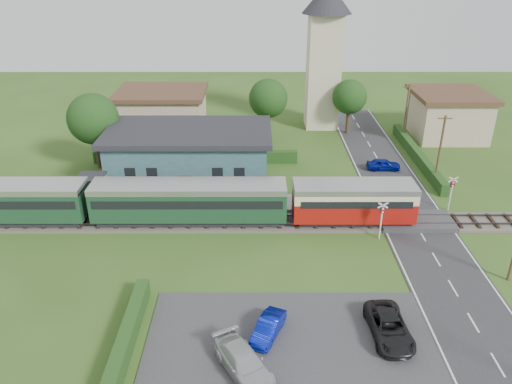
{
  "coord_description": "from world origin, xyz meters",
  "views": [
    {
      "loc": [
        -3.54,
        -34.72,
        20.92
      ],
      "look_at": [
        -3.47,
        4.0,
        2.01
      ],
      "focal_mm": 35.0,
      "sensor_mm": 36.0,
      "label": 1
    }
  ],
  "objects_px": {
    "house_west": "(163,112)",
    "crossing_signal_far": "(452,189)",
    "house_east": "(448,114)",
    "pedestrian_near": "(258,194)",
    "train": "(151,201)",
    "car_park_blue": "(268,328)",
    "car_park_dark": "(389,327)",
    "equipment_hut": "(93,189)",
    "church_tower": "(325,46)",
    "crossing_signal_near": "(382,215)",
    "station_building": "(190,155)",
    "pedestrian_far": "(133,197)",
    "car_on_road": "(383,164)",
    "car_park_silver": "(243,362)"
  },
  "relations": [
    {
      "from": "car_park_blue",
      "to": "pedestrian_near",
      "type": "height_order",
      "value": "pedestrian_near"
    },
    {
      "from": "pedestrian_near",
      "to": "train",
      "type": "bearing_deg",
      "value": 10.36
    },
    {
      "from": "church_tower",
      "to": "car_park_blue",
      "type": "relative_size",
      "value": 5.19
    },
    {
      "from": "car_park_silver",
      "to": "train",
      "type": "bearing_deg",
      "value": 85.78
    },
    {
      "from": "church_tower",
      "to": "pedestrian_near",
      "type": "distance_m",
      "value": 25.79
    },
    {
      "from": "car_park_blue",
      "to": "pedestrian_far",
      "type": "distance_m",
      "value": 19.72
    },
    {
      "from": "equipment_hut",
      "to": "car_park_dark",
      "type": "distance_m",
      "value": 28.08
    },
    {
      "from": "crossing_signal_near",
      "to": "church_tower",
      "type": "bearing_deg",
      "value": 92.82
    },
    {
      "from": "equipment_hut",
      "to": "car_park_blue",
      "type": "bearing_deg",
      "value": -47.83
    },
    {
      "from": "house_east",
      "to": "crossing_signal_far",
      "type": "distance_m",
      "value": 20.64
    },
    {
      "from": "station_building",
      "to": "car_park_dark",
      "type": "distance_m",
      "value": 26.94
    },
    {
      "from": "church_tower",
      "to": "pedestrian_far",
      "type": "height_order",
      "value": "church_tower"
    },
    {
      "from": "train",
      "to": "car_park_dark",
      "type": "height_order",
      "value": "train"
    },
    {
      "from": "car_park_dark",
      "to": "pedestrian_near",
      "type": "relative_size",
      "value": 3.06
    },
    {
      "from": "station_building",
      "to": "train",
      "type": "bearing_deg",
      "value": -103.63
    },
    {
      "from": "train",
      "to": "house_west",
      "type": "bearing_deg",
      "value": 96.99
    },
    {
      "from": "train",
      "to": "car_park_blue",
      "type": "height_order",
      "value": "train"
    },
    {
      "from": "equipment_hut",
      "to": "train",
      "type": "xyz_separation_m",
      "value": [
        5.82,
        -3.2,
        0.43
      ]
    },
    {
      "from": "house_west",
      "to": "pedestrian_far",
      "type": "bearing_deg",
      "value": -87.98
    },
    {
      "from": "crossing_signal_near",
      "to": "crossing_signal_far",
      "type": "height_order",
      "value": "same"
    },
    {
      "from": "station_building",
      "to": "house_west",
      "type": "height_order",
      "value": "house_west"
    },
    {
      "from": "house_east",
      "to": "crossing_signal_near",
      "type": "distance_m",
      "value": 27.95
    },
    {
      "from": "crossing_signal_far",
      "to": "crossing_signal_near",
      "type": "bearing_deg",
      "value": -146.31
    },
    {
      "from": "car_on_road",
      "to": "car_park_dark",
      "type": "height_order",
      "value": "car_park_dark"
    },
    {
      "from": "train",
      "to": "house_east",
      "type": "bearing_deg",
      "value": 34.36
    },
    {
      "from": "station_building",
      "to": "house_east",
      "type": "xyz_separation_m",
      "value": [
        30.0,
        13.01,
        0.1
      ]
    },
    {
      "from": "house_east",
      "to": "car_park_blue",
      "type": "bearing_deg",
      "value": -122.61
    },
    {
      "from": "house_east",
      "to": "pedestrian_near",
      "type": "bearing_deg",
      "value": -141.28
    },
    {
      "from": "house_east",
      "to": "pedestrian_far",
      "type": "height_order",
      "value": "house_east"
    },
    {
      "from": "car_park_dark",
      "to": "car_park_blue",
      "type": "bearing_deg",
      "value": 176.63
    },
    {
      "from": "house_east",
      "to": "car_park_blue",
      "type": "height_order",
      "value": "house_east"
    },
    {
      "from": "equipment_hut",
      "to": "car_park_dark",
      "type": "height_order",
      "value": "equipment_hut"
    },
    {
      "from": "church_tower",
      "to": "house_west",
      "type": "relative_size",
      "value": 1.63
    },
    {
      "from": "equipment_hut",
      "to": "car_park_dark",
      "type": "relative_size",
      "value": 0.54
    },
    {
      "from": "church_tower",
      "to": "crossing_signal_near",
      "type": "bearing_deg",
      "value": -87.18
    },
    {
      "from": "car_on_road",
      "to": "pedestrian_near",
      "type": "height_order",
      "value": "pedestrian_near"
    },
    {
      "from": "car_on_road",
      "to": "crossing_signal_near",
      "type": "bearing_deg",
      "value": 167.44
    },
    {
      "from": "car_park_dark",
      "to": "church_tower",
      "type": "bearing_deg",
      "value": 86.38
    },
    {
      "from": "station_building",
      "to": "house_west",
      "type": "distance_m",
      "value": 14.87
    },
    {
      "from": "equipment_hut",
      "to": "house_west",
      "type": "bearing_deg",
      "value": 81.38
    },
    {
      "from": "house_west",
      "to": "crossing_signal_far",
      "type": "distance_m",
      "value": 35.26
    },
    {
      "from": "crossing_signal_far",
      "to": "car_on_road",
      "type": "height_order",
      "value": "crossing_signal_far"
    },
    {
      "from": "equipment_hut",
      "to": "train",
      "type": "relative_size",
      "value": 0.06
    },
    {
      "from": "house_west",
      "to": "equipment_hut",
      "type": "bearing_deg",
      "value": -98.62
    },
    {
      "from": "church_tower",
      "to": "house_west",
      "type": "xyz_separation_m",
      "value": [
        -20.0,
        -3.0,
        -7.43
      ]
    },
    {
      "from": "house_west",
      "to": "crossing_signal_near",
      "type": "relative_size",
      "value": 3.3
    },
    {
      "from": "equipment_hut",
      "to": "station_building",
      "type": "relative_size",
      "value": 0.16
    },
    {
      "from": "crossing_signal_near",
      "to": "crossing_signal_far",
      "type": "xyz_separation_m",
      "value": [
        7.2,
        4.8,
        0.0
      ]
    },
    {
      "from": "crossing_signal_near",
      "to": "pedestrian_far",
      "type": "bearing_deg",
      "value": 166.89
    },
    {
      "from": "equipment_hut",
      "to": "car_on_road",
      "type": "height_order",
      "value": "equipment_hut"
    }
  ]
}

